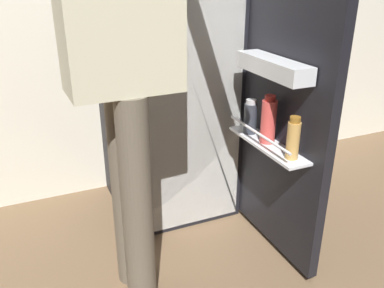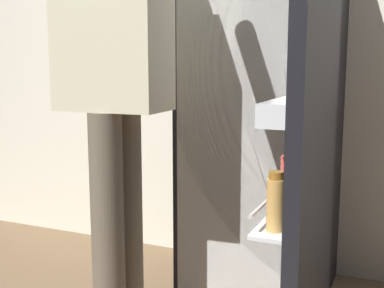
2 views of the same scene
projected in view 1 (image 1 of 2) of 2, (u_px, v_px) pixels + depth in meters
ground_plane at (209, 254)px, 1.98m from camera, size 5.65×5.65×0.00m
refrigerator at (173, 58)px, 2.08m from camera, size 0.66×1.22×1.71m
person at (124, 37)px, 1.36m from camera, size 0.55×0.71×1.77m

